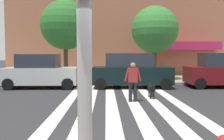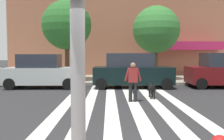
# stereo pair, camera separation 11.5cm
# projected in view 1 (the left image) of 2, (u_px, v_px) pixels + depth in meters

# --- Properties ---
(ground_plane) EXTENTS (160.00, 160.00, 0.00)m
(ground_plane) POSITION_uv_depth(u_px,v_px,m) (107.00, 103.00, 9.59)
(ground_plane) COLOR #2B2B2D
(sidewalk_far) EXTENTS (80.00, 6.00, 0.15)m
(sidewalk_far) POSITION_uv_depth(u_px,v_px,m) (106.00, 79.00, 18.44)
(sidewalk_far) COLOR #9C9687
(sidewalk_far) RESTS_ON ground_plane
(crosswalk_stripes) EXTENTS (4.95, 11.15, 0.01)m
(crosswalk_stripes) POSITION_uv_depth(u_px,v_px,m) (122.00, 103.00, 9.60)
(crosswalk_stripes) COLOR silver
(crosswalk_stripes) RESTS_ON ground_plane
(parked_car_behind_first) EXTENTS (4.26, 1.95, 2.00)m
(parked_car_behind_first) POSITION_uv_depth(u_px,v_px,m) (41.00, 72.00, 14.02)
(parked_car_behind_first) COLOR #B2B9BA
(parked_car_behind_first) RESTS_ON ground_plane
(parked_car_third_in_line) EXTENTS (4.70, 2.02, 2.05)m
(parked_car_third_in_line) POSITION_uv_depth(u_px,v_px,m) (131.00, 71.00, 14.16)
(parked_car_third_in_line) COLOR black
(parked_car_third_in_line) RESTS_ON ground_plane
(parked_car_fourth_in_line) EXTENTS (4.57, 2.16, 2.07)m
(parked_car_fourth_in_line) POSITION_uv_depth(u_px,v_px,m) (224.00, 71.00, 14.30)
(parked_car_fourth_in_line) COLOR #5D0F13
(parked_car_fourth_in_line) RESTS_ON ground_plane
(street_tree_nearest) EXTENTS (3.48, 3.48, 5.66)m
(street_tree_nearest) POSITION_uv_depth(u_px,v_px,m) (65.00, 25.00, 16.72)
(street_tree_nearest) COLOR #4C3823
(street_tree_nearest) RESTS_ON sidewalk_far
(street_tree_middle) EXTENTS (3.46, 3.46, 5.40)m
(street_tree_middle) POSITION_uv_depth(u_px,v_px,m) (155.00, 30.00, 17.49)
(street_tree_middle) COLOR #4C3823
(street_tree_middle) RESTS_ON sidewalk_far
(pedestrian_dog_walker) EXTENTS (0.71, 0.25, 1.64)m
(pedestrian_dog_walker) POSITION_uv_depth(u_px,v_px,m) (133.00, 80.00, 9.86)
(pedestrian_dog_walker) COLOR black
(pedestrian_dog_walker) RESTS_ON ground_plane
(dog_on_leash) EXTENTS (0.28, 1.11, 0.65)m
(dog_on_leash) POSITION_uv_depth(u_px,v_px,m) (151.00, 88.00, 10.78)
(dog_on_leash) COLOR black
(dog_on_leash) RESTS_ON ground_plane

